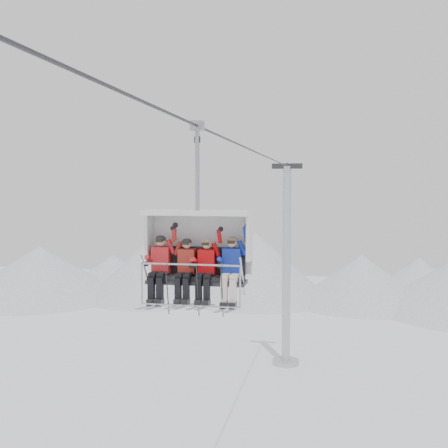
% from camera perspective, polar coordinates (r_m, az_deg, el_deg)
% --- Properties ---
extents(ridgeline, '(72.00, 21.00, 7.00)m').
position_cam_1_polar(ridgeline, '(58.15, 6.35, -5.21)').
color(ridgeline, silver).
rests_on(ridgeline, ground).
extents(lift_tower_right, '(2.00, 1.80, 13.48)m').
position_cam_1_polar(lift_tower_right, '(37.82, 6.35, -5.59)').
color(lift_tower_right, '#B2B4B9').
rests_on(lift_tower_right, ground).
extents(haul_cable, '(0.06, 50.00, 0.06)m').
position_cam_1_polar(haul_cable, '(15.53, 0.00, 8.75)').
color(haul_cable, '#2E2E33').
rests_on(haul_cable, lift_tower_left).
extents(chairlift_carrier, '(2.35, 1.17, 3.98)m').
position_cam_1_polar(chairlift_carrier, '(12.62, -2.57, -2.09)').
color(chairlift_carrier, black).
rests_on(chairlift_carrier, haul_cable).
extents(skier_far_left, '(0.40, 1.69, 1.61)m').
position_cam_1_polar(skier_far_left, '(12.61, -6.53, -4.25)').
color(skier_far_left, red).
rests_on(skier_far_left, chairlift_carrier).
extents(skier_center_left, '(0.38, 1.69, 1.52)m').
position_cam_1_polar(skier_center_left, '(12.44, -3.91, -4.46)').
color(skier_center_left, '#A3261D').
rests_on(skier_center_left, chairlift_carrier).
extents(skier_center_right, '(0.38, 1.69, 1.52)m').
position_cam_1_polar(skier_center_right, '(12.33, -1.86, -4.53)').
color(skier_center_right, red).
rests_on(skier_center_right, chairlift_carrier).
extents(skier_far_right, '(0.40, 1.69, 1.61)m').
position_cam_1_polar(skier_far_right, '(12.22, 0.74, -4.48)').
color(skier_far_right, '#15299D').
rests_on(skier_far_right, chairlift_carrier).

